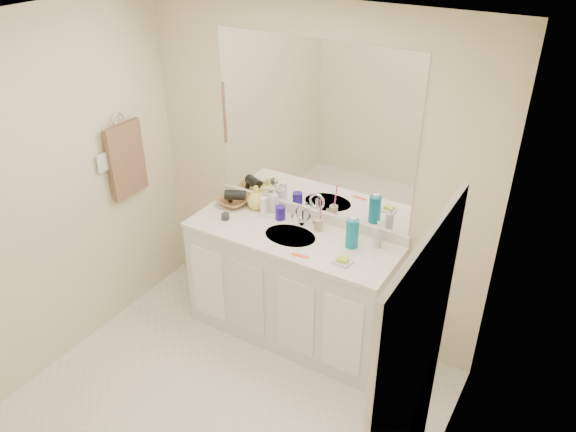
{
  "coord_description": "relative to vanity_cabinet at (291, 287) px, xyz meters",
  "views": [
    {
      "loc": [
        1.68,
        -1.83,
        2.93
      ],
      "look_at": [
        0.0,
        0.97,
        1.05
      ],
      "focal_mm": 35.0,
      "sensor_mm": 36.0,
      "label": 1
    }
  ],
  "objects": [
    {
      "name": "vanity_cabinet",
      "position": [
        0.0,
        0.0,
        0.0
      ],
      "size": [
        1.5,
        0.55,
        0.85
      ],
      "primitive_type": "cube",
      "color": "silver",
      "rests_on": "floor"
    },
    {
      "name": "wall_left",
      "position": [
        -1.3,
        -1.02,
        0.77
      ],
      "size": [
        0.02,
        2.6,
        2.4
      ],
      "primitive_type": "cube",
      "color": "beige",
      "rests_on": "floor"
    },
    {
      "name": "dark_jar",
      "position": [
        -0.52,
        -0.07,
        0.48
      ],
      "size": [
        0.07,
        0.07,
        0.04
      ],
      "primitive_type": "cylinder",
      "rotation": [
        0.0,
        0.0,
        0.27
      ],
      "color": "#2E2D33",
      "rests_on": "countertop"
    },
    {
      "name": "toothbrush",
      "position": [
        0.14,
        0.15,
        0.6
      ],
      "size": [
        0.02,
        0.04,
        0.2
      ],
      "primitive_type": "cylinder",
      "rotation": [
        0.14,
        0.0,
        0.25
      ],
      "color": "#E93D83",
      "rests_on": "tan_cup"
    },
    {
      "name": "mirror",
      "position": [
        0.0,
        0.27,
        1.14
      ],
      "size": [
        1.48,
        0.01,
        1.2
      ],
      "primitive_type": "cube",
      "color": "white",
      "rests_on": "wall_back"
    },
    {
      "name": "tan_cup",
      "position": [
        0.13,
        0.15,
        0.5
      ],
      "size": [
        0.06,
        0.06,
        0.08
      ],
      "primitive_type": "cylinder",
      "rotation": [
        0.0,
        0.0,
        0.02
      ],
      "color": "tan",
      "rests_on": "countertop"
    },
    {
      "name": "clear_pump_bottle",
      "position": [
        0.57,
        0.16,
        0.53
      ],
      "size": [
        0.06,
        0.06,
        0.15
      ],
      "primitive_type": "cylinder",
      "rotation": [
        0.0,
        0.0,
        0.05
      ],
      "color": "silver",
      "rests_on": "countertop"
    },
    {
      "name": "floor",
      "position": [
        0.0,
        -1.02,
        -0.42
      ],
      "size": [
        2.6,
        2.6,
        0.0
      ],
      "primitive_type": "cube",
      "color": "white",
      "rests_on": "ground"
    },
    {
      "name": "mouthwash_bottle",
      "position": [
        0.42,
        0.07,
        0.56
      ],
      "size": [
        0.09,
        0.09,
        0.2
      ],
      "primitive_type": "cylinder",
      "rotation": [
        0.0,
        0.0,
        0.02
      ],
      "color": "#0C7599",
      "rests_on": "countertop"
    },
    {
      "name": "towel_ring",
      "position": [
        -1.27,
        -0.25,
        1.12
      ],
      "size": [
        0.01,
        0.11,
        0.11
      ],
      "primitive_type": "torus",
      "rotation": [
        0.0,
        1.57,
        0.0
      ],
      "color": "silver",
      "rests_on": "wall_left"
    },
    {
      "name": "switch_plate",
      "position": [
        -1.27,
        -0.45,
        0.88
      ],
      "size": [
        0.01,
        0.08,
        0.13
      ],
      "primitive_type": "cube",
      "color": "silver",
      "rests_on": "wall_left"
    },
    {
      "name": "extra_white_bottle",
      "position": [
        -0.31,
        0.12,
        0.53
      ],
      "size": [
        0.05,
        0.05,
        0.15
      ],
      "primitive_type": "cylinder",
      "rotation": [
        0.0,
        0.0,
        0.03
      ],
      "color": "white",
      "rests_on": "countertop"
    },
    {
      "name": "soap_bottle_white",
      "position": [
        -0.28,
        0.22,
        0.55
      ],
      "size": [
        0.09,
        0.09,
        0.19
      ],
      "primitive_type": "imported",
      "rotation": [
        0.0,
        0.0,
        -0.21
      ],
      "color": "white",
      "rests_on": "countertop"
    },
    {
      "name": "blue_mug",
      "position": [
        -0.18,
        0.14,
        0.51
      ],
      "size": [
        0.08,
        0.08,
        0.1
      ],
      "primitive_type": "cylinder",
      "rotation": [
        0.0,
        0.0,
        -0.07
      ],
      "color": "#241590",
      "rests_on": "countertop"
    },
    {
      "name": "backsplash",
      "position": [
        0.0,
        0.26,
        0.5
      ],
      "size": [
        1.52,
        0.03,
        0.08
      ],
      "primitive_type": "cube",
      "color": "silver",
      "rests_on": "countertop"
    },
    {
      "name": "orange_comb",
      "position": [
        0.18,
        -0.2,
        0.46
      ],
      "size": [
        0.12,
        0.04,
        0.0
      ],
      "primitive_type": "cube",
      "rotation": [
        0.0,
        0.0,
        0.12
      ],
      "color": "#F95D1A",
      "rests_on": "countertop"
    },
    {
      "name": "hair_dryer",
      "position": [
        -0.57,
        0.14,
        0.54
      ],
      "size": [
        0.17,
        0.13,
        0.08
      ],
      "primitive_type": "cylinder",
      "rotation": [
        0.0,
        1.57,
        0.43
      ],
      "color": "black",
      "rests_on": "wicker_basket"
    },
    {
      "name": "soap_bottle_yellow",
      "position": [
        -0.42,
        0.19,
        0.55
      ],
      "size": [
        0.17,
        0.17,
        0.18
      ],
      "primitive_type": "imported",
      "rotation": [
        0.0,
        0.0,
        -0.22
      ],
      "color": "#F2DD5E",
      "rests_on": "countertop"
    },
    {
      "name": "wicker_basket",
      "position": [
        -0.59,
        0.14,
        0.48
      ],
      "size": [
        0.25,
        0.25,
        0.06
      ],
      "primitive_type": "imported",
      "rotation": [
        0.0,
        0.0,
        -0.09
      ],
      "color": "olive",
      "rests_on": "countertop"
    },
    {
      "name": "sink_basin",
      "position": [
        0.0,
        -0.02,
        0.44
      ],
      "size": [
        0.37,
        0.37,
        0.02
      ],
      "primitive_type": "cylinder",
      "color": "beige",
      "rests_on": "countertop"
    },
    {
      "name": "green_soap",
      "position": [
        0.45,
        -0.13,
        0.48
      ],
      "size": [
        0.08,
        0.06,
        0.03
      ],
      "primitive_type": "cube",
      "rotation": [
        0.0,
        0.0,
        0.19
      ],
      "color": "#BAE337",
      "rests_on": "soap_dish"
    },
    {
      "name": "faucet",
      "position": [
        0.0,
        0.16,
        0.51
      ],
      "size": [
        0.02,
        0.02,
        0.11
      ],
      "primitive_type": "cylinder",
      "color": "silver",
      "rests_on": "countertop"
    },
    {
      "name": "soap_bottle_cream",
      "position": [
        -0.34,
        0.2,
        0.55
      ],
      "size": [
        0.11,
        0.12,
        0.19
      ],
      "primitive_type": "imported",
      "rotation": [
        0.0,
        0.0,
        -0.39
      ],
      "color": "beige",
      "rests_on": "countertop"
    },
    {
      "name": "hand_towel",
      "position": [
        -1.25,
        -0.25,
        0.82
      ],
      "size": [
        0.04,
        0.32,
        0.55
      ],
      "primitive_type": "cube",
      "color": "brown",
      "rests_on": "towel_ring"
    },
    {
      "name": "wall_back",
      "position": [
        0.0,
        0.28,
        0.77
      ],
      "size": [
        2.6,
        0.02,
        2.4
      ],
      "primitive_type": "cube",
      "color": "beige",
      "rests_on": "floor"
    },
    {
      "name": "ceiling",
      "position": [
        0.0,
        -1.02,
        1.97
      ],
      "size": [
        2.6,
        2.6,
        0.02
      ],
      "primitive_type": "cube",
      "color": "white",
      "rests_on": "wall_back"
    },
    {
      "name": "wall_right",
      "position": [
        1.3,
        -1.02,
        0.77
      ],
      "size": [
        0.02,
        2.6,
        2.4
      ],
      "primitive_type": "cube",
      "color": "beige",
      "rests_on": "floor"
    },
    {
      "name": "countertop",
      "position": [
        0.0,
        0.0,
        0.44
      ],
      "size": [
        1.52,
        0.57,
        0.03
      ],
      "primitive_type": "cube",
      "color": "white",
      "rests_on": "vanity_cabinet"
    },
    {
      "name": "soap_dish",
      "position": [
        0.45,
        -0.13,
        0.46
      ],
      "size": [
        0.13,
        0.11,
        0.01
      ],
      "primitive_type": "cube",
      "rotation": [
        0.0,
        0.0,
        -0.14
      ],
      "color": "silver",
      "rests_on": "countertop"
    }
  ]
}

